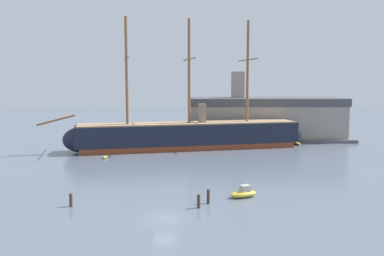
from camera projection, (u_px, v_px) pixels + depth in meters
name	position (u px, v px, depth m)	size (l,w,h in m)	color
ground_plane	(165.00, 218.00, 46.88)	(400.00, 400.00, 0.00)	slate
tall_ship	(189.00, 135.00, 94.51)	(60.64, 18.69, 29.50)	brown
motorboat_foreground_right	(243.00, 193.00, 55.35)	(4.22, 2.90, 1.64)	gold
dinghy_alongside_bow	(105.00, 157.00, 83.23)	(0.82, 1.86, 0.44)	gold
dinghy_far_left	(71.00, 143.00, 100.87)	(2.67, 1.43, 0.60)	#1E284C
dinghy_far_right	(297.00, 144.00, 100.51)	(1.63, 2.84, 0.63)	gold
motorboat_distant_centre	(192.00, 136.00, 112.17)	(4.84, 2.90, 1.90)	#B22D28
mooring_piling_nearest	(71.00, 200.00, 51.22)	(0.40, 0.40, 1.68)	#423323
mooring_piling_left_pair	(208.00, 197.00, 52.49)	(0.40, 0.40, 1.83)	#423323
mooring_piling_right_pair	(199.00, 201.00, 50.65)	(0.41, 0.41, 1.70)	#423323
dockside_warehouse_right	(265.00, 118.00, 110.11)	(44.29, 16.21, 18.05)	#565659
seagull_in_flight	(175.00, 99.00, 79.50)	(0.42, 1.01, 0.13)	silver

